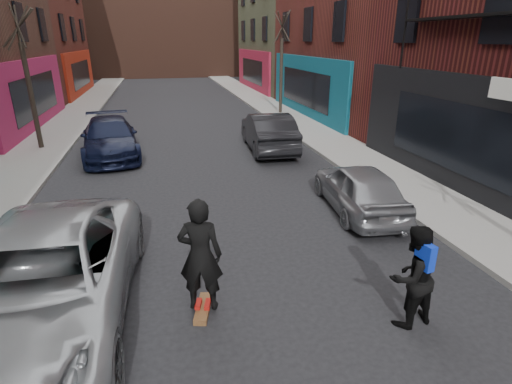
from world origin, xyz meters
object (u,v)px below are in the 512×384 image
parked_left_far (42,282)px  skateboarder (200,255)px  parked_right_far (359,188)px  parked_right_end (268,132)px  parked_left_end (110,138)px  pedestrian (412,276)px  skateboard (203,308)px  tree_right_far (282,55)px  tree_left_far (26,67)px

parked_left_far → skateboarder: (2.50, -0.24, 0.28)m
parked_right_far → parked_left_far: bearing=29.4°
parked_right_end → parked_left_end: bearing=-1.4°
parked_left_far → pedestrian: 5.90m
parked_left_far → skateboard: parked_left_far is taller
tree_right_far → parked_left_end: (-9.40, -7.63, -2.79)m
tree_left_far → parked_left_far: size_ratio=1.11×
pedestrian → parked_right_far: bearing=-117.2°
parked_left_far → parked_right_far: 7.77m
tree_left_far → tree_right_far: (12.40, 6.00, 0.15)m
parked_left_end → pedestrian: bearing=-71.0°
tree_right_far → parked_right_far: 15.46m
parked_right_end → skateboarder: 10.93m
parked_left_end → skateboard: (2.50, -10.77, -0.69)m
tree_right_far → skateboarder: tree_right_far is taller
parked_left_end → pedestrian: 13.16m
pedestrian → parked_right_end: bearing=-103.6°
skateboarder → skateboard: bearing=-0.0°
parked_left_far → skateboarder: skateboarder is taller
tree_left_far → parked_left_end: (3.00, -1.63, -2.64)m
parked_left_end → tree_right_far: bearing=32.2°
parked_left_far → pedestrian: size_ratio=3.34×
parked_left_end → parked_right_end: size_ratio=1.07×
parked_left_far → pedestrian: bearing=-10.2°
tree_left_far → tree_right_far: size_ratio=0.96×
parked_right_end → tree_right_far: bearing=-106.5°
parked_left_end → parked_right_far: bearing=-53.0°
skateboard → skateboarder: (0.00, 0.00, 1.05)m
tree_right_far → parked_right_far: bearing=-98.7°
parked_left_end → parked_right_end: (6.40, -0.56, 0.05)m
tree_right_far → parked_left_end: 12.42m
parked_left_far → parked_right_end: (6.40, 9.97, -0.03)m
parked_right_end → pedestrian: bearing=90.4°
skateboard → pedestrian: 3.52m
tree_right_far → parked_right_end: 9.14m
tree_left_far → skateboard: bearing=-66.1°
skateboard → parked_left_far: bearing=-170.4°
parked_right_end → skateboard: bearing=72.7°
skateboard → skateboarder: bearing=0.0°
parked_left_far → parked_right_end: 11.85m
tree_right_far → parked_right_end: bearing=-110.1°
parked_left_far → parked_right_far: bearing=26.5°
tree_left_far → parked_left_end: bearing=-28.5°
parked_right_end → skateboard: (-3.90, -10.21, -0.74)m
parked_left_end → pedestrian: pedestrian is taller
tree_right_far → skateboarder: size_ratio=3.40×
parked_left_end → skateboarder: bearing=-83.8°
tree_right_far → skateboard: size_ratio=8.50×
tree_left_far → parked_left_end: size_ratio=1.27×
parked_left_far → parked_right_end: bearing=59.9°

